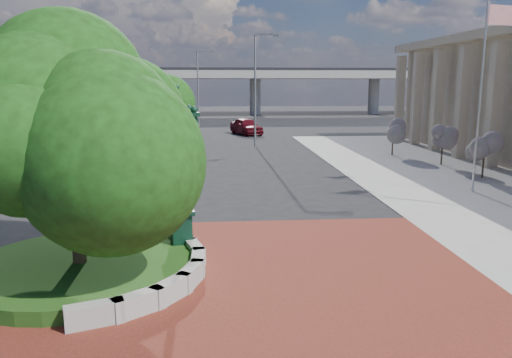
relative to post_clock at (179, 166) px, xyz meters
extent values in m
plane|color=black|center=(2.35, -1.51, -2.77)|extent=(200.00, 200.00, 0.00)
cube|color=maroon|center=(2.35, -2.51, -2.75)|extent=(12.00, 12.00, 0.04)
cube|color=#9E9B93|center=(-1.55, -4.51, -2.50)|extent=(1.29, 0.76, 0.54)
cube|color=#9E9B93|center=(-0.70, -4.05, -2.50)|extent=(1.20, 1.04, 0.54)
cube|color=#9E9B93|center=(-0.03, -3.34, -2.50)|extent=(1.00, 1.22, 0.54)
cube|color=#9E9B93|center=(0.41, -2.47, -2.50)|extent=(0.71, 1.30, 0.54)
cube|color=#9E9B93|center=(0.55, -1.51, -2.50)|extent=(0.35, 1.25, 0.54)
cube|color=#9E9B93|center=(0.41, -0.55, -2.50)|extent=(0.71, 1.30, 0.54)
cube|color=#9E9B93|center=(-0.03, 0.33, -2.50)|extent=(1.00, 1.22, 0.54)
cube|color=#9E9B93|center=(-0.70, 1.03, -2.50)|extent=(1.20, 1.04, 0.54)
cube|color=#9E9B93|center=(-1.55, 1.50, -2.50)|extent=(1.29, 0.76, 0.54)
cylinder|color=#1E3F12|center=(-2.65, -1.51, -2.57)|extent=(6.10, 6.10, 0.40)
cube|color=#9E9B93|center=(2.35, 68.49, 3.73)|extent=(90.00, 12.00, 1.20)
cube|color=black|center=(2.35, 68.49, 4.53)|extent=(90.00, 12.00, 0.40)
cylinder|color=#9E9B93|center=(-32.65, 68.49, 0.23)|extent=(1.80, 1.80, 6.00)
cylinder|color=#9E9B93|center=(-12.65, 68.49, 0.23)|extent=(1.80, 1.80, 6.00)
cylinder|color=#9E9B93|center=(7.35, 68.49, 0.23)|extent=(1.80, 1.80, 6.00)
cylinder|color=#9E9B93|center=(27.35, 68.49, 0.23)|extent=(1.80, 1.80, 6.00)
cylinder|color=#38281C|center=(-2.65, -1.51, -1.69)|extent=(0.36, 0.36, 2.17)
sphere|color=#17370F|center=(-2.65, -1.51, 0.96)|extent=(5.20, 5.20, 5.20)
cylinder|color=#38281C|center=(-1.65, 16.49, -1.81)|extent=(0.36, 0.36, 1.92)
sphere|color=#17370F|center=(-1.65, 16.49, 0.47)|extent=(4.40, 4.40, 4.40)
cube|color=black|center=(0.00, 0.00, -2.69)|extent=(1.02, 1.02, 0.17)
cube|color=black|center=(0.00, 0.00, -2.03)|extent=(0.70, 0.70, 1.17)
cube|color=black|center=(0.00, 0.00, -1.41)|extent=(0.89, 0.89, 0.13)
cylinder|color=black|center=(0.00, 0.00, -0.45)|extent=(0.18, 0.18, 1.81)
cube|color=black|center=(0.00, 0.00, 1.00)|extent=(1.15, 1.15, 0.96)
cylinder|color=white|center=(0.11, -0.49, 1.00)|extent=(0.84, 0.25, 0.85)
cylinder|color=white|center=(-0.11, 0.49, 1.00)|extent=(0.84, 0.25, 0.85)
cylinder|color=white|center=(-0.49, -0.11, 1.00)|extent=(0.25, 0.84, 0.85)
cylinder|color=white|center=(0.49, 0.11, 1.00)|extent=(0.25, 0.84, 0.85)
sphere|color=black|center=(0.00, 0.00, 1.66)|extent=(0.47, 0.47, 0.47)
cone|color=black|center=(0.00, 0.00, 2.01)|extent=(0.19, 0.19, 0.53)
imported|color=#580C15|center=(4.04, 36.12, -1.93)|extent=(3.59, 5.35, 1.69)
cylinder|color=silver|center=(13.40, 7.98, 1.64)|extent=(0.11, 0.11, 8.84)
sphere|color=silver|center=(13.40, 7.98, 6.11)|extent=(0.16, 0.16, 0.16)
plane|color=red|center=(14.06, 7.98, 5.44)|extent=(1.29, 0.29, 1.33)
cylinder|color=slate|center=(4.21, 26.27, 1.71)|extent=(0.16, 0.16, 8.98)
cube|color=slate|center=(5.07, 26.03, 6.20)|extent=(1.77, 0.63, 0.12)
cube|color=slate|center=(5.84, 25.81, 6.10)|extent=(0.55, 0.37, 0.15)
cylinder|color=slate|center=(-0.91, 39.37, 1.46)|extent=(0.15, 0.15, 8.47)
cube|color=slate|center=(-0.07, 39.29, 5.70)|extent=(1.70, 0.30, 0.11)
cube|color=slate|center=(0.68, 39.22, 5.61)|extent=(0.49, 0.28, 0.14)
cylinder|color=#38281C|center=(15.66, 11.25, -2.17)|extent=(0.10, 0.10, 1.20)
sphere|color=#AF579F|center=(15.66, 11.25, -1.17)|extent=(1.20, 1.20, 1.20)
cylinder|color=#38281C|center=(15.40, 15.83, -2.17)|extent=(0.10, 0.10, 1.20)
sphere|color=#AF579F|center=(15.40, 15.83, -1.17)|extent=(1.20, 1.20, 1.20)
cylinder|color=#38281C|center=(13.72, 20.21, -2.17)|extent=(0.10, 0.10, 1.20)
sphere|color=#AF579F|center=(13.72, 20.21, -1.17)|extent=(1.20, 1.20, 1.20)
camera|label=1|loc=(1.16, -14.74, 2.41)|focal=35.00mm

